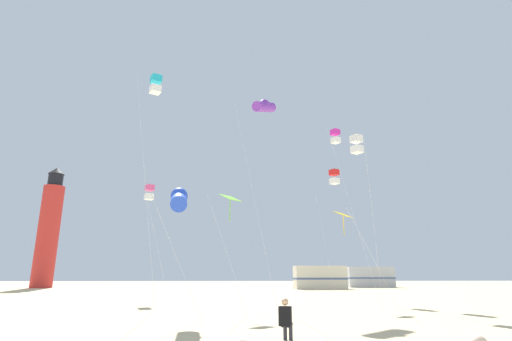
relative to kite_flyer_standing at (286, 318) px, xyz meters
The scene contains 13 objects.
kite_flyer_standing is the anchor object (origin of this frame).
kite_tube_violet 18.01m from the kite_flyer_standing, 88.45° to the left, with size 3.01×3.31×13.72m.
kite_tube_blue 8.16m from the kite_flyer_standing, 125.87° to the left, with size 2.27×2.60×5.76m.
kite_box_rainbow 21.03m from the kite_flyer_standing, 114.60° to the left, with size 2.30×2.30×8.47m.
kite_box_scarlet 20.44m from the kite_flyer_standing, 70.68° to the left, with size 1.99×2.38×9.76m.
kite_box_white 15.55m from the kite_flyer_standing, 61.58° to the left, with size 1.32×1.32×10.26m.
kite_diamond_gold 12.46m from the kite_flyer_standing, 65.59° to the left, with size 3.23×3.24×5.38m.
kite_box_cyan 17.51m from the kite_flyer_standing, 122.27° to the left, with size 1.94×1.45×13.71m.
kite_diamond_lime 9.44m from the kite_flyer_standing, 102.74° to the left, with size 2.03×1.72×5.79m.
kite_box_magenta 22.49m from the kite_flyer_standing, 69.97° to the left, with size 3.41×2.58×13.26m.
lighthouse_distant 52.46m from the kite_flyer_standing, 122.33° to the left, with size 2.80×2.80×16.80m.
rv_van_cream 39.09m from the kite_flyer_standing, 76.75° to the left, with size 6.57×2.74×2.80m.
rv_van_silver 47.81m from the kite_flyer_standing, 68.49° to the left, with size 6.54×2.63×2.80m.
Camera 1 is at (-1.47, -6.41, 1.81)m, focal length 27.03 mm.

